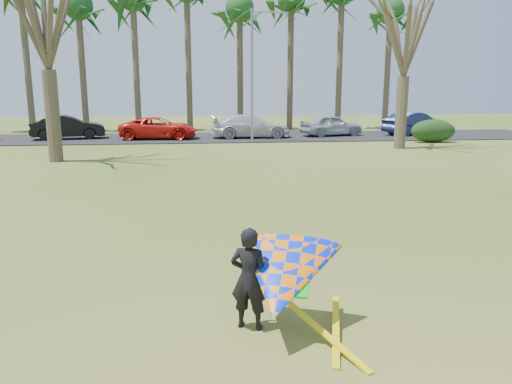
{
  "coord_description": "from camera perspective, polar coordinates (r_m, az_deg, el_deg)",
  "views": [
    {
      "loc": [
        -1.25,
        -9.15,
        3.51
      ],
      "look_at": [
        0.0,
        2.0,
        1.1
      ],
      "focal_mm": 35.0,
      "sensor_mm": 36.0,
      "label": 1
    }
  ],
  "objects": [
    {
      "name": "ground",
      "position": [
        9.88,
        1.31,
        -8.69
      ],
      "size": [
        100.0,
        100.0,
        0.0
      ],
      "primitive_type": "plane",
      "color": "#245212",
      "rests_on": "ground"
    },
    {
      "name": "parking_strip",
      "position": [
        34.35,
        -4.32,
        6.26
      ],
      "size": [
        46.0,
        7.0,
        0.06
      ],
      "primitive_type": "cube",
      "color": "black",
      "rests_on": "ground"
    },
    {
      "name": "palm_3",
      "position": [
        41.48,
        -19.67,
        19.27
      ],
      "size": [
        4.84,
        4.84,
        10.84
      ],
      "color": "brown",
      "rests_on": "ground"
    },
    {
      "name": "palm_6",
      "position": [
        40.68,
        -1.88,
        20.09
      ],
      "size": [
        4.84,
        4.84,
        10.84
      ],
      "color": "#4C3D2D",
      "rests_on": "ground"
    },
    {
      "name": "palm_7",
      "position": [
        41.29,
        4.05,
        20.9
      ],
      "size": [
        4.84,
        4.84,
        11.54
      ],
      "color": "#46362A",
      "rests_on": "ground"
    },
    {
      "name": "palm_9",
      "position": [
        43.32,
        15.12,
        19.21
      ],
      "size": [
        4.84,
        4.84,
        10.84
      ],
      "color": "#4A3B2C",
      "rests_on": "ground"
    },
    {
      "name": "bare_tree_left",
      "position": [
        25.31,
        -23.13,
        18.92
      ],
      "size": [
        6.6,
        6.6,
        9.7
      ],
      "color": "#493A2C",
      "rests_on": "ground"
    },
    {
      "name": "bare_tree_right",
      "position": [
        29.55,
        16.81,
        17.55
      ],
      "size": [
        6.27,
        6.27,
        9.21
      ],
      "color": "#4C3F2D",
      "rests_on": "ground"
    },
    {
      "name": "streetlight",
      "position": [
        31.35,
        -0.17,
        13.85
      ],
      "size": [
        2.28,
        0.18,
        8.0
      ],
      "color": "gray",
      "rests_on": "ground"
    },
    {
      "name": "hedge_near",
      "position": [
        33.33,
        19.58,
        6.6
      ],
      "size": [
        2.86,
        1.3,
        1.43
      ],
      "primitive_type": "ellipsoid",
      "color": "#173413",
      "rests_on": "ground"
    },
    {
      "name": "car_1",
      "position": [
        35.1,
        -20.68,
        6.94
      ],
      "size": [
        4.85,
        2.47,
        1.52
      ],
      "primitive_type": "imported",
      "rotation": [
        0.0,
        0.0,
        1.76
      ],
      "color": "black",
      "rests_on": "parking_strip"
    },
    {
      "name": "car_2",
      "position": [
        33.55,
        -11.07,
        7.19
      ],
      "size": [
        5.17,
        2.61,
        1.4
      ],
      "primitive_type": "imported",
      "rotation": [
        0.0,
        0.0,
        1.52
      ],
      "color": "red",
      "rests_on": "parking_strip"
    },
    {
      "name": "car_3",
      "position": [
        33.72,
        -0.6,
        7.54
      ],
      "size": [
        5.32,
        2.24,
        1.53
      ],
      "primitive_type": "imported",
      "rotation": [
        0.0,
        0.0,
        1.59
      ],
      "color": "silver",
      "rests_on": "parking_strip"
    },
    {
      "name": "car_4",
      "position": [
        35.37,
        8.59,
        7.58
      ],
      "size": [
        4.64,
        2.75,
        1.48
      ],
      "primitive_type": "imported",
      "rotation": [
        0.0,
        0.0,
        1.82
      ],
      "color": "#AAB0B8",
      "rests_on": "parking_strip"
    },
    {
      "name": "car_5",
      "position": [
        37.7,
        17.6,
        7.5
      ],
      "size": [
        5.06,
        3.42,
        1.58
      ],
      "primitive_type": "imported",
      "rotation": [
        0.0,
        0.0,
        1.98
      ],
      "color": "navy",
      "rests_on": "parking_strip"
    },
    {
      "name": "kite_flyer",
      "position": [
        7.14,
        2.77,
        -9.83
      ],
      "size": [
        2.13,
        2.39,
        2.02
      ],
      "color": "black",
      "rests_on": "ground"
    }
  ]
}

